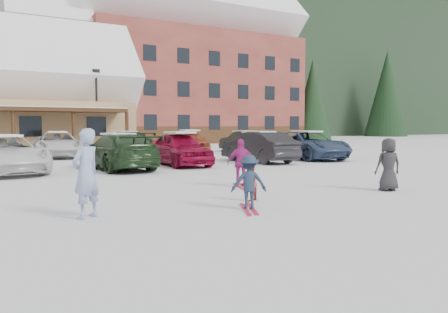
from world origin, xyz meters
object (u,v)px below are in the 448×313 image
parked_car_2 (5,154)px  parked_car_13 (244,142)px  parked_car_11 (125,143)px  toddler_red (250,183)px  child_magenta (241,163)px  parked_car_3 (118,152)px  alpine_hotel (173,67)px  parked_car_4 (180,149)px  child_navy (249,182)px  bystander_dark (388,164)px  parked_car_10 (58,145)px  parked_car_5 (259,147)px  parked_car_6 (306,145)px  lamp_post (97,105)px  adult_skier (86,173)px  parked_car_12 (190,142)px

parked_car_2 → parked_car_13: size_ratio=1.18×
parked_car_11 → toddler_red: bearing=76.9°
child_magenta → parked_car_3: size_ratio=0.28×
alpine_hotel → parked_car_4: (-11.65, -28.67, -7.86)m
child_navy → parked_car_11: (2.82, 18.75, 0.14)m
parked_car_2 → parked_car_4: size_ratio=1.17×
bystander_dark → parked_car_13: bearing=-90.5°
alpine_hotel → bystander_dark: size_ratio=21.16×
parked_car_4 → parked_car_10: parked_car_4 is taller
parked_car_2 → parked_car_5: 11.47m
parked_car_5 → parked_car_11: size_ratio=0.92×
parked_car_4 → parked_car_11: (-0.17, 8.12, -0.03)m
bystander_dark → parked_car_11: bearing=-64.5°
toddler_red → child_navy: 1.10m
parked_car_2 → parked_car_3: 4.28m
parked_car_2 → parked_car_3: bearing=-16.7°
parked_car_4 → parked_car_6: 7.67m
toddler_red → bystander_dark: size_ratio=0.60×
bystander_dark → parked_car_2: size_ratio=0.28×
parked_car_4 → parked_car_6: bearing=2.6°
alpine_hotel → child_navy: 42.70m
lamp_post → parked_car_3: 15.00m
parked_car_3 → alpine_hotel: bearing=-120.9°
toddler_red → parked_car_11: size_ratio=0.17×
lamp_post → parked_car_10: (-3.65, -5.84, -2.64)m
adult_skier → parked_car_11: (6.10, 17.93, -0.15)m
child_navy → child_magenta: child_magenta is taller
parked_car_12 → child_navy: bearing=-101.8°
parked_car_5 → parked_car_13: 8.62m
parked_car_2 → parked_car_4: parked_car_4 is taller
lamp_post → parked_car_10: bearing=-122.0°
lamp_post → parked_car_4: bearing=-88.1°
parked_car_3 → parked_car_11: (2.84, 8.57, -0.01)m
parked_car_6 → parked_car_13: size_ratio=1.24×
alpine_hotel → parked_car_5: alpine_hotel is taller
child_navy → parked_car_13: bearing=-97.2°
parked_car_6 → parked_car_11: size_ratio=1.08×
parked_car_5 → parked_car_13: parked_car_5 is taller
parked_car_13 → parked_car_3: bearing=32.0°
bystander_dark → parked_car_3: size_ratio=0.29×
parked_car_11 → parked_car_12: bearing=167.5°
lamp_post → parked_car_12: bearing=-55.1°
child_navy → parked_car_11: size_ratio=0.23×
parked_car_12 → parked_car_13: size_ratio=1.02×
parked_car_4 → parked_car_11: size_ratio=0.88×
lamp_post → parked_car_13: size_ratio=1.34×
parked_car_6 → parked_car_12: parked_car_12 is taller
lamp_post → adult_skier: size_ratio=3.36×
alpine_hotel → adult_skier: size_ratio=17.69×
bystander_dark → parked_car_11: 18.44m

